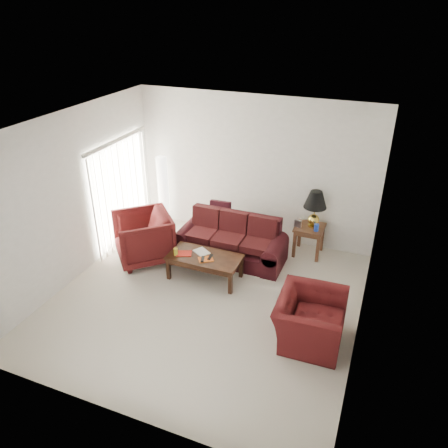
% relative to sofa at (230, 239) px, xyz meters
% --- Properties ---
extents(floor, '(5.00, 5.00, 0.00)m').
position_rel_sofa_xyz_m(floor, '(0.09, -1.39, -0.43)').
color(floor, beige).
rests_on(floor, ground).
extents(blinds, '(0.10, 2.00, 2.16)m').
position_rel_sofa_xyz_m(blinds, '(-2.33, -0.09, 0.65)').
color(blinds, silver).
rests_on(blinds, ground).
extents(sofa, '(2.21, 1.13, 0.87)m').
position_rel_sofa_xyz_m(sofa, '(0.00, 0.00, 0.00)').
color(sofa, black).
rests_on(sofa, ground).
extents(throw_pillow, '(0.44, 0.24, 0.44)m').
position_rel_sofa_xyz_m(throw_pillow, '(-0.45, 0.57, 0.27)').
color(throw_pillow, black).
rests_on(throw_pillow, sofa).
extents(end_table, '(0.60, 0.60, 0.61)m').
position_rel_sofa_xyz_m(end_table, '(1.38, 0.76, -0.13)').
color(end_table, '#4A2319').
rests_on(end_table, ground).
extents(table_lamp, '(0.53, 0.53, 0.74)m').
position_rel_sofa_xyz_m(table_lamp, '(1.43, 0.80, 0.55)').
color(table_lamp, gold).
rests_on(table_lamp, end_table).
extents(clock, '(0.15, 0.08, 0.15)m').
position_rel_sofa_xyz_m(clock, '(1.16, 0.66, 0.25)').
color(clock, '#B1B2B6').
rests_on(clock, end_table).
extents(blue_canister, '(0.10, 0.10, 0.14)m').
position_rel_sofa_xyz_m(blue_canister, '(1.53, 0.63, 0.25)').
color(blue_canister, '#1938A6').
rests_on(blue_canister, end_table).
extents(picture_frame, '(0.19, 0.19, 0.05)m').
position_rel_sofa_xyz_m(picture_frame, '(1.21, 0.92, 0.25)').
color(picture_frame, '#AFB0B3').
rests_on(picture_frame, end_table).
extents(floor_lamp, '(0.28, 0.28, 1.63)m').
position_rel_sofa_xyz_m(floor_lamp, '(-1.87, 0.79, 0.38)').
color(floor_lamp, white).
rests_on(floor_lamp, ground).
extents(armchair_left, '(1.47, 1.47, 0.96)m').
position_rel_sofa_xyz_m(armchair_left, '(-1.56, -0.63, 0.05)').
color(armchair_left, '#410F0F').
rests_on(armchair_left, ground).
extents(armchair_right, '(1.00, 1.14, 0.72)m').
position_rel_sofa_xyz_m(armchair_right, '(1.91, -1.68, -0.07)').
color(armchair_right, '#451011').
rests_on(armchair_right, ground).
extents(coffee_table, '(1.36, 0.75, 0.46)m').
position_rel_sofa_xyz_m(coffee_table, '(-0.19, -0.79, -0.20)').
color(coffee_table, black).
rests_on(coffee_table, ground).
extents(magazine_red, '(0.32, 0.28, 0.02)m').
position_rel_sofa_xyz_m(magazine_red, '(-0.57, -0.85, 0.03)').
color(magazine_red, red).
rests_on(magazine_red, coffee_table).
extents(magazine_white, '(0.35, 0.33, 0.02)m').
position_rel_sofa_xyz_m(magazine_white, '(-0.30, -0.68, 0.04)').
color(magazine_white, silver).
rests_on(magazine_white, coffee_table).
extents(magazine_orange, '(0.32, 0.31, 0.01)m').
position_rel_sofa_xyz_m(magazine_orange, '(-0.12, -0.88, 0.03)').
color(magazine_orange, orange).
rests_on(magazine_orange, coffee_table).
extents(remote_a, '(0.11, 0.19, 0.02)m').
position_rel_sofa_xyz_m(remote_a, '(-0.16, -0.93, 0.06)').
color(remote_a, black).
rests_on(remote_a, coffee_table).
extents(remote_b, '(0.06, 0.18, 0.02)m').
position_rel_sofa_xyz_m(remote_b, '(-0.07, -0.81, 0.06)').
color(remote_b, black).
rests_on(remote_b, coffee_table).
extents(yellow_glass, '(0.09, 0.09, 0.13)m').
position_rel_sofa_xyz_m(yellow_glass, '(-0.69, -0.93, 0.09)').
color(yellow_glass, gold).
rests_on(yellow_glass, coffee_table).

